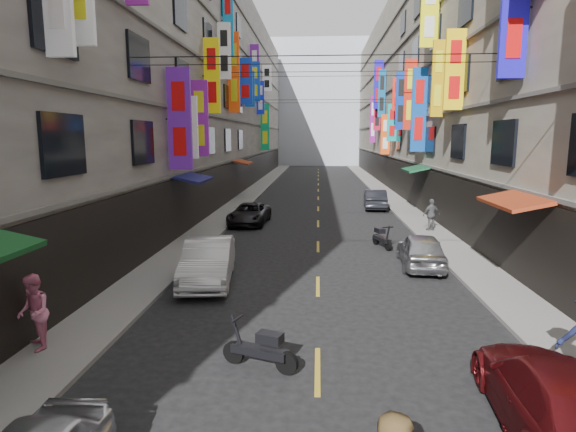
# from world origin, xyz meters

# --- Properties ---
(sidewalk_left) EXTENTS (2.00, 90.00, 0.12)m
(sidewalk_left) POSITION_xyz_m (-6.00, 42.00, 0.06)
(sidewalk_left) COLOR slate
(sidewalk_left) RESTS_ON ground
(sidewalk_right) EXTENTS (2.00, 90.00, 0.12)m
(sidewalk_right) POSITION_xyz_m (6.00, 42.00, 0.06)
(sidewalk_right) COLOR slate
(sidewalk_right) RESTS_ON ground
(building_row_left) EXTENTS (10.14, 90.00, 19.00)m
(building_row_left) POSITION_xyz_m (-11.99, 42.00, 9.49)
(building_row_left) COLOR gray
(building_row_left) RESTS_ON ground
(building_row_right) EXTENTS (10.14, 90.00, 19.00)m
(building_row_right) POSITION_xyz_m (11.99, 42.00, 9.49)
(building_row_right) COLOR #A69E8B
(building_row_right) RESTS_ON ground
(haze_block) EXTENTS (18.00, 8.00, 22.00)m
(haze_block) POSITION_xyz_m (0.00, 92.00, 11.00)
(haze_block) COLOR #A5ABB8
(haze_block) RESTS_ON ground
(shop_signage) EXTENTS (14.00, 55.00, 12.32)m
(shop_signage) POSITION_xyz_m (-0.18, 35.20, 9.10)
(shop_signage) COLOR #0F46AF
(shop_signage) RESTS_ON ground
(street_awnings) EXTENTS (13.99, 35.20, 0.41)m
(street_awnings) POSITION_xyz_m (-1.26, 26.00, 3.00)
(street_awnings) COLOR #144D1F
(street_awnings) RESTS_ON ground
(overhead_cables) EXTENTS (14.00, 38.04, 1.24)m
(overhead_cables) POSITION_xyz_m (0.00, 30.00, 8.80)
(overhead_cables) COLOR black
(overhead_cables) RESTS_ON ground
(lane_markings) EXTENTS (0.12, 80.20, 0.01)m
(lane_markings) POSITION_xyz_m (0.00, 39.00, 0.00)
(lane_markings) COLOR gold
(lane_markings) RESTS_ON ground
(scooter_crossing) EXTENTS (1.73, 0.81, 1.14)m
(scooter_crossing) POSITION_xyz_m (-1.24, 12.00, 0.44)
(scooter_crossing) COLOR black
(scooter_crossing) RESTS_ON ground
(scooter_far_right) EXTENTS (0.77, 1.75, 1.14)m
(scooter_far_right) POSITION_xyz_m (2.92, 24.04, 0.44)
(scooter_far_right) COLOR black
(scooter_far_right) RESTS_ON ground
(car_left_mid) EXTENTS (2.14, 4.76, 1.52)m
(car_left_mid) POSITION_xyz_m (-3.82, 18.20, 0.76)
(car_left_mid) COLOR silver
(car_left_mid) RESTS_ON ground
(car_left_far) EXTENTS (2.26, 4.48, 1.22)m
(car_left_far) POSITION_xyz_m (-4.00, 29.62, 0.61)
(car_left_far) COLOR black
(car_left_far) RESTS_ON ground
(car_right_near) EXTENTS (2.24, 4.77, 1.35)m
(car_right_near) POSITION_xyz_m (4.00, 10.00, 0.67)
(car_right_near) COLOR #580F12
(car_right_near) RESTS_ON ground
(car_right_mid) EXTENTS (1.87, 4.07, 1.35)m
(car_right_mid) POSITION_xyz_m (4.00, 20.73, 0.68)
(car_right_mid) COLOR #A6A6AB
(car_right_mid) RESTS_ON ground
(car_right_far) EXTENTS (1.67, 4.26, 1.38)m
(car_right_far) POSITION_xyz_m (4.00, 36.23, 0.69)
(car_right_far) COLOR #2A2B32
(car_right_far) RESTS_ON ground
(pedestrian_lfar) EXTENTS (0.99, 1.06, 1.79)m
(pedestrian_lfar) POSITION_xyz_m (-6.56, 12.39, 1.02)
(pedestrian_lfar) COLOR pink
(pedestrian_lfar) RESTS_ON sidewalk_left
(pedestrian_rfar) EXTENTS (1.12, 0.85, 1.69)m
(pedestrian_rfar) POSITION_xyz_m (5.97, 27.70, 0.96)
(pedestrian_rfar) COLOR #4F4E51
(pedestrian_rfar) RESTS_ON sidewalk_right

